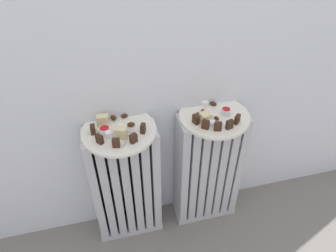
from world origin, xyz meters
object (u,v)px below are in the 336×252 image
radiator_right (208,170)px  plate_left (119,131)px  jam_bowl_left (105,130)px  plate_right (214,116)px  radiator_left (126,185)px  jam_bowl_right (226,111)px  fork (128,137)px

radiator_right → plate_left: bearing=-180.0°
plate_left → jam_bowl_left: (-0.05, -0.01, 0.02)m
plate_right → plate_left: bearing=180.0°
radiator_left → plate_right: plate_right is taller
plate_left → jam_bowl_right: bearing=-0.8°
radiator_right → fork: size_ratio=5.99×
radiator_right → plate_right: size_ratio=2.15×
plate_left → jam_bowl_right: (0.43, -0.01, 0.02)m
plate_left → jam_bowl_right: jam_bowl_right is taller
plate_left → plate_right: size_ratio=1.00×
radiator_right → jam_bowl_right: jam_bowl_right is taller
plate_left → radiator_left: bearing=104.0°
plate_right → jam_bowl_right: (0.05, -0.01, 0.02)m
plate_right → fork: fork is taller
plate_right → fork: size_ratio=2.79×
jam_bowl_left → fork: jam_bowl_left is taller
plate_right → jam_bowl_right: size_ratio=7.26×
radiator_left → plate_right: 0.50m
jam_bowl_right → plate_right: bearing=172.1°
plate_left → jam_bowl_right: size_ratio=7.26×
radiator_right → plate_left: plate_left is taller
plate_left → fork: size_ratio=2.79×
radiator_right → fork: fork is taller
radiator_right → fork: 0.48m
jam_bowl_right → fork: (-0.40, -0.04, -0.01)m
fork → jam_bowl_left: bearing=150.8°
radiator_left → jam_bowl_left: (-0.05, -0.01, 0.34)m
radiator_left → plate_right: bearing=-0.0°
radiator_left → fork: bearing=-61.3°
plate_left → plate_right: (0.38, 0.00, 0.00)m
jam_bowl_right → radiator_left: bearing=179.2°
fork → radiator_left: bearing=118.7°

